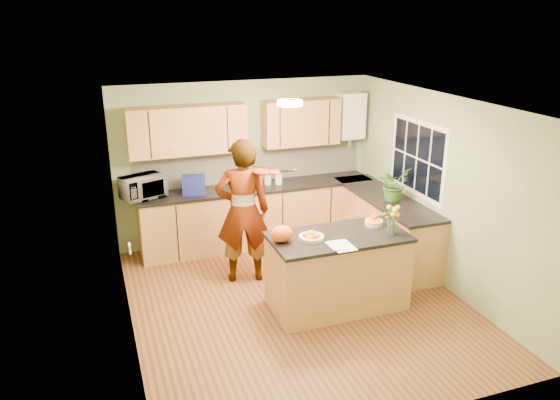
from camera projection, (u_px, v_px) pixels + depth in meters
name	position (u px, v px, depth m)	size (l,w,h in m)	color
floor	(297.00, 302.00, 6.86)	(4.50, 4.50, 0.00)	brown
ceiling	(299.00, 103.00, 6.04)	(4.00, 4.50, 0.02)	silver
wall_back	(245.00, 162.00, 8.45)	(4.00, 0.02, 2.50)	gray
wall_front	(399.00, 299.00, 4.45)	(4.00, 0.02, 2.50)	gray
wall_left	(124.00, 231.00, 5.82)	(0.02, 4.50, 2.50)	gray
wall_right	(441.00, 191.00, 7.08)	(0.02, 4.50, 2.50)	gray
back_counter	(258.00, 215.00, 8.47)	(3.64, 0.62, 0.94)	#C17D4D
right_counter	(384.00, 227.00, 8.00)	(0.62, 2.24, 0.94)	#C17D4D
splashback	(252.00, 165.00, 8.48)	(3.60, 0.02, 0.52)	beige
upper_cabinets	(236.00, 127.00, 8.04)	(3.20, 0.34, 0.70)	#C17D4D
boiler	(350.00, 116.00, 8.63)	(0.40, 0.30, 0.86)	white
window_right	(417.00, 158.00, 7.51)	(0.01, 1.30, 1.05)	white
light_switch	(130.00, 248.00, 5.27)	(0.02, 0.09, 0.09)	white
ceiling_lamp	(290.00, 103.00, 6.32)	(0.30, 0.30, 0.07)	#FFEABF
peninsula_island	(337.00, 271.00, 6.64)	(1.65, 0.85, 0.95)	#C17D4D
fruit_dish	(312.00, 236.00, 6.36)	(0.30, 0.30, 0.10)	beige
orange_bowl	(374.00, 221.00, 6.77)	(0.22, 0.22, 0.13)	beige
flower_vase	(392.00, 212.00, 6.42)	(0.23, 0.23, 0.43)	silver
orange_bag	(282.00, 234.00, 6.27)	(0.26, 0.22, 0.20)	#EB4C13
papers	(342.00, 246.00, 6.18)	(0.24, 0.33, 0.01)	white
violinist	(243.00, 212.00, 7.15)	(0.71, 0.47, 1.96)	#E6B38D
violin	(262.00, 172.00, 6.83)	(0.59, 0.23, 0.12)	#4A0804
microwave	(143.00, 187.00, 7.74)	(0.58, 0.40, 0.32)	white
blue_box	(194.00, 185.00, 7.93)	(0.33, 0.24, 0.27)	navy
kettle	(245.00, 180.00, 8.23)	(0.15, 0.15, 0.28)	silver
jar_cream	(268.00, 179.00, 8.36)	(0.11, 0.11, 0.17)	beige
jar_white	(279.00, 179.00, 8.37)	(0.11, 0.11, 0.17)	white
potted_plant	(394.00, 184.00, 7.61)	(0.43, 0.37, 0.48)	#366B23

